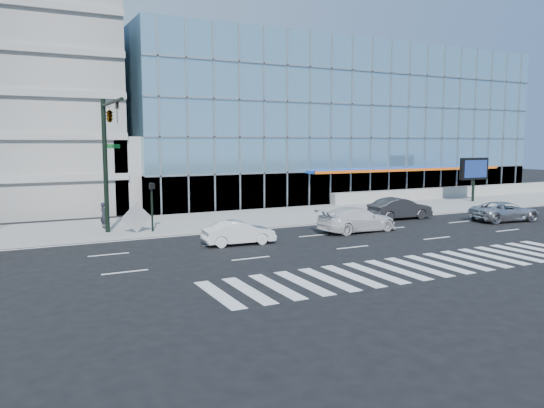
{
  "coord_description": "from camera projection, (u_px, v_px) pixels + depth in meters",
  "views": [
    {
      "loc": [
        -16.46,
        -26.91,
        5.63
      ],
      "look_at": [
        -1.3,
        3.0,
        1.67
      ],
      "focal_mm": 35.0,
      "sensor_mm": 36.0,
      "label": 1
    }
  ],
  "objects": [
    {
      "name": "pedestrian",
      "position": [
        104.0,
        215.0,
        33.6
      ],
      "size": [
        0.52,
        0.67,
        1.65
      ],
      "primitive_type": "imported",
      "rotation": [
        0.0,
        0.0,
        1.79
      ],
      "color": "black",
      "rests_on": "sidewalk"
    },
    {
      "name": "white_suv",
      "position": [
        357.0,
        220.0,
        33.19
      ],
      "size": [
        5.39,
        2.38,
        1.54
      ],
      "primitive_type": "imported",
      "rotation": [
        0.0,
        0.0,
        1.61
      ],
      "color": "silver",
      "rests_on": "ground"
    },
    {
      "name": "theatre_building",
      "position": [
        300.0,
        125.0,
        60.32
      ],
      "size": [
        42.0,
        26.0,
        15.0
      ],
      "primitive_type": "cube",
      "color": "#75A8C4",
      "rests_on": "ground"
    },
    {
      "name": "sidewalk",
      "position": [
        257.0,
        217.0,
        38.96
      ],
      "size": [
        120.0,
        8.0,
        0.15
      ],
      "primitive_type": "cube",
      "color": "gray",
      "rests_on": "ground"
    },
    {
      "name": "retaining_wall",
      "position": [
        459.0,
        192.0,
        52.86
      ],
      "size": [
        30.0,
        0.8,
        1.0
      ],
      "primitive_type": "cube",
      "color": "gray",
      "rests_on": "sidewalk"
    },
    {
      "name": "ped_signal_post",
      "position": [
        152.0,
        199.0,
        32.2
      ],
      "size": [
        0.3,
        0.33,
        3.0
      ],
      "color": "black",
      "rests_on": "sidewalk"
    },
    {
      "name": "tilted_panel",
      "position": [
        137.0,
        218.0,
        31.96
      ],
      "size": [
        1.84,
        0.17,
        1.84
      ],
      "primitive_type": "cube",
      "rotation": [
        0.0,
        0.8,
        0.06
      ],
      "color": "#9B9B9B",
      "rests_on": "sidewalk"
    },
    {
      "name": "traffic_signal",
      "position": [
        108.0,
        132.0,
        30.27
      ],
      "size": [
        1.14,
        5.74,
        8.0
      ],
      "color": "black",
      "rests_on": "sidewalk"
    },
    {
      "name": "white_sedan",
      "position": [
        239.0,
        233.0,
        29.07
      ],
      "size": [
        4.06,
        1.64,
        1.31
      ],
      "primitive_type": "imported",
      "rotation": [
        0.0,
        0.0,
        1.51
      ],
      "color": "silver",
      "rests_on": "ground"
    },
    {
      "name": "silver_suv",
      "position": [
        505.0,
        211.0,
        37.58
      ],
      "size": [
        5.26,
        2.91,
        1.39
      ],
      "primitive_type": "imported",
      "rotation": [
        0.0,
        0.0,
        1.45
      ],
      "color": "silver",
      "rests_on": "ground"
    },
    {
      "name": "ground",
      "position": [
        314.0,
        236.0,
        31.89
      ],
      "size": [
        160.0,
        160.0,
        0.0
      ],
      "primitive_type": "plane",
      "color": "black",
      "rests_on": "ground"
    },
    {
      "name": "dark_sedan",
      "position": [
        400.0,
        209.0,
        38.56
      ],
      "size": [
        4.82,
        1.96,
        1.56
      ],
      "primitive_type": "imported",
      "rotation": [
        0.0,
        0.0,
        1.5
      ],
      "color": "black",
      "rests_on": "ground"
    },
    {
      "name": "ramp_block",
      "position": [
        142.0,
        173.0,
        44.78
      ],
      "size": [
        6.0,
        8.0,
        6.0
      ],
      "primitive_type": "cube",
      "color": "gray",
      "rests_on": "ground"
    },
    {
      "name": "marquee_sign",
      "position": [
        474.0,
        170.0,
        48.48
      ],
      "size": [
        3.2,
        0.43,
        4.0
      ],
      "color": "black",
      "rests_on": "sidewalk"
    }
  ]
}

